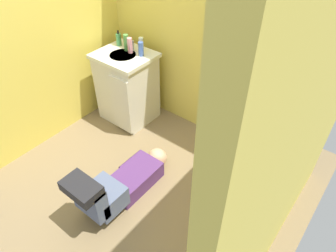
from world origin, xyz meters
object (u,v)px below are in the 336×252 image
Objects in this scene: faucet at (133,45)px; toiletry_bag at (292,108)px; soap_dispenser at (119,39)px; paper_towel_roll at (215,171)px; toilet at (265,147)px; person_plumber at (120,184)px; toilet_paper_roll at (232,245)px; bottle_amber at (125,42)px; tissue_box at (275,102)px; bottle_green at (126,43)px; vanity_cabinet at (127,87)px; bottle_pink at (130,45)px; bottle_blue at (141,49)px; bottle_clear at (141,45)px.

faucet is 0.81× the size of toiletry_bag.
paper_towel_roll is at bearing -12.67° from soap_dispenser.
toilet is 1.35m from person_plumber.
toilet_paper_roll is at bearing -23.48° from soap_dispenser.
soap_dispenser reaches higher than bottle_amber.
tissue_box reaches higher than paper_towel_roll.
soap_dispenser is at bearing 165.47° from bottle_green.
toilet is 1.90m from soap_dispenser.
paper_towel_roll is at bearing 51.35° from person_plumber.
toilet is 4.27× the size of bottle_green.
toilet is 1.63m from vanity_cabinet.
vanity_cabinet is 5.03× the size of bottle_pink.
soap_dispenser is at bearing -177.82° from tissue_box.
tissue_box reaches higher than vanity_cabinet.
bottle_blue reaches higher than vanity_cabinet.
bottle_pink is 1.01× the size of bottle_clear.
faucet is at bearing 58.20° from bottle_green.
bottle_clear reaches higher than bottle_blue.
bottle_clear reaches higher than vanity_cabinet.
tissue_box is 1.56m from bottle_pink.
bottle_green reaches higher than bottle_pink.
bottle_blue reaches higher than faucet.
bottle_clear is at bearing 54.09° from vanity_cabinet.
toilet is 1.61m from bottle_clear.
toiletry_bag is at bearing 2.01° from soap_dispenser.
bottle_blue is at bearing 1.33° from bottle_green.
bottle_pink is at bearing -14.27° from soap_dispenser.
bottle_clear reaches higher than faucet.
bottle_blue is (0.36, -0.03, 0.01)m from soap_dispenser.
bottle_pink reaches higher than toilet_paper_roll.
vanity_cabinet is 5.09× the size of bottle_clear.
bottle_blue is (-0.60, 1.01, 0.72)m from person_plumber.
toiletry_bag is 1.63m from bottle_clear.
vanity_cabinet is 5.55× the size of bottle_blue.
bottle_pink is (0.03, 0.07, 0.48)m from vanity_cabinet.
bottle_amber is at bearing 168.73° from bottle_blue.
toilet is 7.50× the size of faucet.
bottle_green reaches higher than bottle_clear.
person_plumber is at bearing -170.47° from toilet_paper_roll.
bottle_green is (0.15, -0.04, 0.02)m from soap_dispenser.
toilet_paper_roll is (1.78, -0.81, -0.85)m from bottle_pink.
soap_dispenser reaches higher than toilet.
tissue_box is at bearing 6.97° from vanity_cabinet.
person_plumber is 1.45m from bottle_clear.
bottle_pink reaches higher than paper_towel_roll.
bottle_clear is (0.08, 0.08, -0.00)m from bottle_pink.
vanity_cabinet is 8.19× the size of bottle_amber.
vanity_cabinet is at bearing -52.25° from bottle_amber.
soap_dispenser is 1.74m from paper_towel_roll.
bottle_blue is (0.13, 0.02, -0.01)m from bottle_pink.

